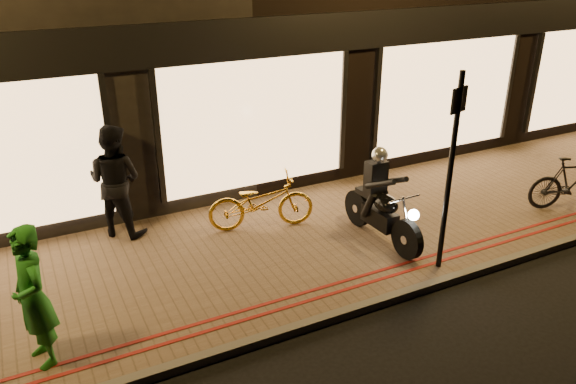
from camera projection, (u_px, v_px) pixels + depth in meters
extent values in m
plane|color=black|center=(374.00, 310.00, 7.78)|extent=(90.00, 90.00, 0.00)
cube|color=brown|center=(305.00, 243.00, 9.39)|extent=(50.00, 4.00, 0.12)
cube|color=#59544C|center=(372.00, 304.00, 7.80)|extent=(50.00, 0.14, 0.12)
cube|color=maroon|center=(357.00, 286.00, 8.10)|extent=(50.00, 0.06, 0.01)
cube|color=maroon|center=(349.00, 280.00, 8.26)|extent=(50.00, 0.06, 0.01)
cube|color=black|center=(254.00, 38.00, 9.72)|extent=(48.00, 0.12, 0.70)
cube|color=#FFC57F|center=(256.00, 124.00, 10.34)|extent=(3.60, 0.06, 2.38)
cube|color=#FFC57F|center=(446.00, 96.00, 12.20)|extent=(3.60, 0.06, 2.38)
cylinder|color=black|center=(407.00, 239.00, 8.73)|extent=(0.15, 0.64, 0.64)
cylinder|color=black|center=(358.00, 208.00, 9.77)|extent=(0.15, 0.64, 0.64)
cylinder|color=silver|center=(407.00, 239.00, 8.73)|extent=(0.15, 0.15, 0.14)
cylinder|color=silver|center=(358.00, 208.00, 9.77)|extent=(0.15, 0.15, 0.14)
cube|color=black|center=(380.00, 217.00, 9.26)|extent=(0.29, 0.71, 0.30)
ellipsoid|color=black|center=(386.00, 204.00, 9.03)|extent=(0.34, 0.52, 0.29)
cube|color=black|center=(370.00, 194.00, 9.37)|extent=(0.24, 0.56, 0.09)
cylinder|color=silver|center=(404.00, 199.00, 8.59)|extent=(0.60, 0.06, 0.03)
cylinder|color=silver|center=(407.00, 221.00, 8.65)|extent=(0.06, 0.33, 0.71)
sphere|color=white|center=(414.00, 215.00, 8.47)|extent=(0.18, 0.18, 0.17)
cylinder|color=silver|center=(369.00, 212.00, 9.72)|extent=(0.09, 0.55, 0.07)
cube|color=black|center=(376.00, 177.00, 9.13)|extent=(0.35, 0.23, 0.55)
sphere|color=#B6B9BD|center=(380.00, 155.00, 8.91)|extent=(0.27, 0.27, 0.26)
cylinder|color=black|center=(380.00, 184.00, 8.79)|extent=(0.20, 0.61, 0.34)
cylinder|color=black|center=(396.00, 180.00, 8.93)|extent=(0.15, 0.61, 0.34)
cylinder|color=black|center=(369.00, 205.00, 9.22)|extent=(0.20, 0.29, 0.46)
cylinder|color=black|center=(382.00, 201.00, 9.34)|extent=(0.19, 0.29, 0.46)
cylinder|color=black|center=(450.00, 175.00, 8.01)|extent=(0.10, 0.10, 3.00)
cube|color=black|center=(459.00, 100.00, 7.57)|extent=(0.34, 0.13, 0.35)
imported|color=#C08C21|center=(261.00, 202.00, 9.61)|extent=(1.92, 1.07, 0.96)
imported|color=black|center=(573.00, 183.00, 10.33)|extent=(1.74, 1.03, 1.01)
imported|color=#1C691C|center=(33.00, 297.00, 6.32)|extent=(0.59, 0.74, 1.76)
imported|color=black|center=(115.00, 181.00, 9.24)|extent=(1.18, 1.16, 1.92)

